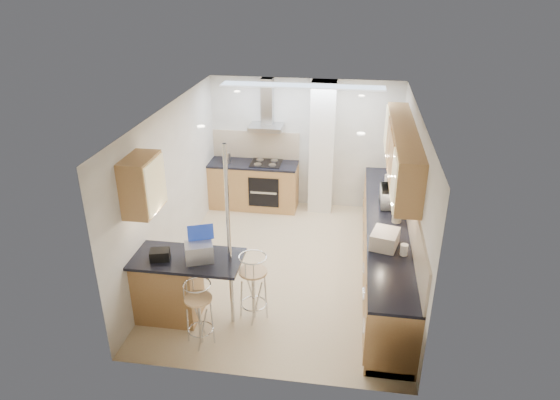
# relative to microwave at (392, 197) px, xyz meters

# --- Properties ---
(ground) EXTENTS (4.80, 4.80, 0.00)m
(ground) POSITION_rel_microwave_xyz_m (-1.57, -0.59, -1.06)
(ground) COLOR #D3B08C
(ground) RESTS_ON ground
(room_shell) EXTENTS (3.64, 4.84, 2.51)m
(room_shell) POSITION_rel_microwave_xyz_m (-1.24, -0.22, 0.48)
(room_shell) COLOR beige
(room_shell) RESTS_ON ground
(right_counter) EXTENTS (0.63, 4.40, 0.92)m
(right_counter) POSITION_rel_microwave_xyz_m (-0.07, -0.59, -0.60)
(right_counter) COLOR #AB7744
(right_counter) RESTS_ON ground
(back_counter) EXTENTS (1.70, 0.63, 0.92)m
(back_counter) POSITION_rel_microwave_xyz_m (-2.52, 1.51, -0.60)
(back_counter) COLOR #AB7744
(back_counter) RESTS_ON ground
(peninsula) EXTENTS (1.47, 0.72, 0.94)m
(peninsula) POSITION_rel_microwave_xyz_m (-2.69, -2.04, -0.59)
(peninsula) COLOR #AB7744
(peninsula) RESTS_ON ground
(microwave) EXTENTS (0.36, 0.52, 0.28)m
(microwave) POSITION_rel_microwave_xyz_m (0.00, 0.00, 0.00)
(microwave) COLOR white
(microwave) RESTS_ON right_counter
(laptop) EXTENTS (0.42, 0.37, 0.24)m
(laptop) POSITION_rel_microwave_xyz_m (-2.49, -2.07, -0.00)
(laptop) COLOR #A4A5AC
(laptop) RESTS_ON peninsula
(bag) EXTENTS (0.28, 0.24, 0.13)m
(bag) POSITION_rel_microwave_xyz_m (-2.98, -2.13, -0.06)
(bag) COLOR black
(bag) RESTS_ON peninsula
(bar_stool_near) EXTENTS (0.45, 0.45, 0.88)m
(bar_stool_near) POSITION_rel_microwave_xyz_m (-2.39, -2.50, -0.62)
(bar_stool_near) COLOR tan
(bar_stool_near) RESTS_ON ground
(bar_stool_end) EXTENTS (0.50, 0.50, 0.96)m
(bar_stool_end) POSITION_rel_microwave_xyz_m (-1.83, -1.91, -0.58)
(bar_stool_end) COLOR tan
(bar_stool_end) RESTS_ON ground
(jar_a) EXTENTS (0.13, 0.13, 0.16)m
(jar_a) POSITION_rel_microwave_xyz_m (-0.03, 0.42, -0.06)
(jar_a) COLOR beige
(jar_a) RESTS_ON right_counter
(jar_b) EXTENTS (0.12, 0.12, 0.14)m
(jar_b) POSITION_rel_microwave_xyz_m (-0.02, 0.91, -0.07)
(jar_b) COLOR beige
(jar_b) RESTS_ON right_counter
(jar_c) EXTENTS (0.15, 0.15, 0.19)m
(jar_c) POSITION_rel_microwave_xyz_m (0.05, -0.58, -0.05)
(jar_c) COLOR #ACA189
(jar_c) RESTS_ON right_counter
(jar_d) EXTENTS (0.13, 0.13, 0.15)m
(jar_d) POSITION_rel_microwave_xyz_m (0.08, -1.52, -0.07)
(jar_d) COLOR white
(jar_d) RESTS_ON right_counter
(bread_bin) EXTENTS (0.42, 0.49, 0.22)m
(bread_bin) POSITION_rel_microwave_xyz_m (-0.15, -1.33, -0.03)
(bread_bin) COLOR beige
(bread_bin) RESTS_ON right_counter
(kettle) EXTENTS (0.16, 0.16, 0.21)m
(kettle) POSITION_rel_microwave_xyz_m (-3.02, 1.44, -0.04)
(kettle) COLOR #ACAEB1
(kettle) RESTS_ON back_counter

